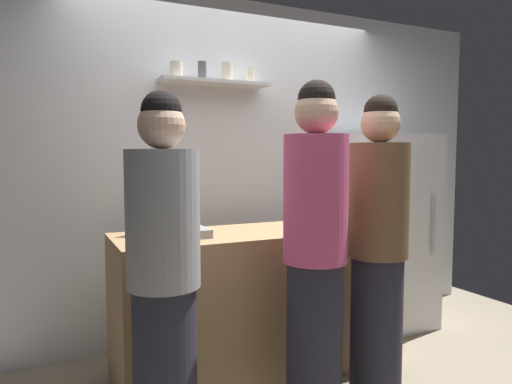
# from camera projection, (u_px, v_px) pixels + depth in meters

# --- Properties ---
(back_wall_assembly) EXTENTS (4.80, 0.32, 2.60)m
(back_wall_assembly) POSITION_uv_depth(u_px,v_px,m) (230.00, 169.00, 3.67)
(back_wall_assembly) COLOR white
(back_wall_assembly) RESTS_ON ground
(refrigerator) EXTENTS (0.65, 0.65, 1.58)m
(refrigerator) POSITION_uv_depth(u_px,v_px,m) (386.00, 230.00, 3.88)
(refrigerator) COLOR white
(refrigerator) RESTS_ON ground
(counter) EXTENTS (1.79, 0.63, 0.93)m
(counter) POSITION_uv_depth(u_px,v_px,m) (256.00, 301.00, 3.05)
(counter) COLOR #9E7A51
(counter) RESTS_ON ground
(baking_pan) EXTENTS (0.34, 0.24, 0.05)m
(baking_pan) POSITION_uv_depth(u_px,v_px,m) (179.00, 233.00, 2.76)
(baking_pan) COLOR gray
(baking_pan) RESTS_ON counter
(utensil_holder) EXTENTS (0.11, 0.11, 0.23)m
(utensil_holder) POSITION_uv_depth(u_px,v_px,m) (302.00, 213.00, 3.38)
(utensil_holder) COLOR #B2B2B7
(utensil_holder) RESTS_ON counter
(wine_bottle_amber_glass) EXTENTS (0.07, 0.07, 0.29)m
(wine_bottle_amber_glass) POSITION_uv_depth(u_px,v_px,m) (140.00, 217.00, 2.83)
(wine_bottle_amber_glass) COLOR #472814
(wine_bottle_amber_glass) RESTS_ON counter
(wine_bottle_dark_glass) EXTENTS (0.07, 0.07, 0.30)m
(wine_bottle_dark_glass) POSITION_uv_depth(u_px,v_px,m) (324.00, 210.00, 3.18)
(wine_bottle_dark_glass) COLOR black
(wine_bottle_dark_glass) RESTS_ON counter
(water_bottle_plastic) EXTENTS (0.08, 0.08, 0.24)m
(water_bottle_plastic) POSITION_uv_depth(u_px,v_px,m) (355.00, 212.00, 3.10)
(water_bottle_plastic) COLOR silver
(water_bottle_plastic) RESTS_ON counter
(person_brown_jacket) EXTENTS (0.34, 0.34, 1.76)m
(person_brown_jacket) POSITION_uv_depth(u_px,v_px,m) (378.00, 248.00, 2.70)
(person_brown_jacket) COLOR #262633
(person_brown_jacket) RESTS_ON ground
(person_grey_hoodie) EXTENTS (0.34, 0.34, 1.70)m
(person_grey_hoodie) POSITION_uv_depth(u_px,v_px,m) (164.00, 277.00, 2.17)
(person_grey_hoodie) COLOR #262633
(person_grey_hoodie) RESTS_ON ground
(person_pink_top) EXTENTS (0.34, 0.34, 1.80)m
(person_pink_top) POSITION_uv_depth(u_px,v_px,m) (315.00, 252.00, 2.48)
(person_pink_top) COLOR #262633
(person_pink_top) RESTS_ON ground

